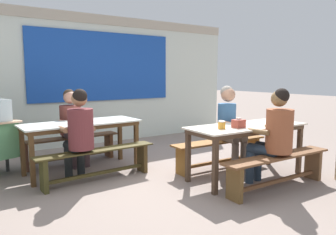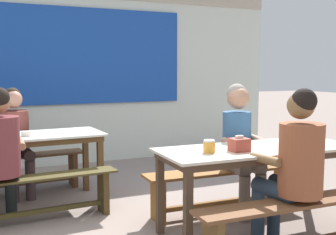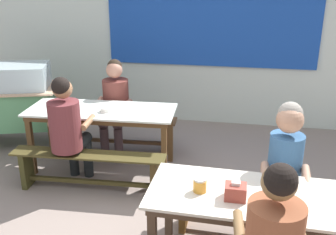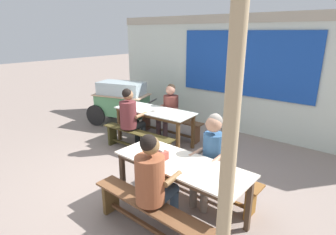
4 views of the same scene
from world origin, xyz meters
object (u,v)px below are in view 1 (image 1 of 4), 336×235
dining_table_far (82,127)px  bench_near_back (220,149)px  bench_far_back (70,146)px  person_center_facing (72,122)px  person_near_front (275,132)px  person_right_near_table (229,121)px  bench_far_front (98,161)px  bench_near_front (278,166)px  person_left_back_turned (79,130)px  condiment_jar (222,125)px  soup_bowl (88,121)px  dining_table_near (247,130)px  tissue_box (239,123)px

dining_table_far → bench_near_back: size_ratio=1.04×
bench_far_back → person_center_facing: size_ratio=1.34×
person_near_front → person_right_near_table: size_ratio=1.00×
dining_table_far → person_near_front: 2.79m
bench_far_front → bench_near_front: 2.43m
person_left_back_turned → person_right_near_table: bearing=-15.2°
person_left_back_turned → condiment_jar: size_ratio=12.13×
person_right_near_table → soup_bowl: (-1.93, 1.03, 0.04)m
bench_far_front → condiment_jar: condiment_jar is taller
dining_table_near → soup_bowl: 2.35m
dining_table_far → bench_far_back: size_ratio=1.06×
person_right_near_table → bench_near_front: bearing=-98.7°
condiment_jar → bench_near_back: bearing=47.8°
bench_far_back → bench_far_front: size_ratio=0.98×
bench_near_front → tissue_box: (-0.24, 0.48, 0.52)m
person_near_front → bench_near_back: bearing=87.5°
dining_table_far → person_center_facing: size_ratio=1.43×
person_left_back_turned → condiment_jar: 1.91m
dining_table_far → condiment_jar: condiment_jar is taller
person_center_facing → bench_far_back: bearing=116.9°
bench_far_front → bench_near_front: size_ratio=0.97×
dining_table_near → bench_near_back: dining_table_near is taller
dining_table_near → person_near_front: bearing=-93.2°
tissue_box → condiment_jar: bearing=168.5°
bench_far_front → bench_near_front: bearing=-41.4°
bench_far_front → person_center_facing: bearing=90.9°
person_right_near_table → tissue_box: 0.70m
bench_far_front → bench_near_front: (1.82, -1.60, 0.02)m
dining_table_far → bench_near_front: dining_table_far is taller
person_center_facing → tissue_box: person_center_facing is taller
bench_far_front → person_right_near_table: 2.11m
person_right_near_table → condiment_jar: size_ratio=12.25×
person_near_front → tissue_box: (-0.23, 0.41, 0.08)m
dining_table_far → bench_near_back: bearing=-29.0°
bench_far_front → person_left_back_turned: person_left_back_turned is taller
dining_table_near → person_left_back_turned: bearing=152.1°
dining_table_near → tissue_box: 0.30m
person_left_back_turned → person_near_front: size_ratio=0.99×
bench_far_back → tissue_box: size_ratio=10.95×
dining_table_near → soup_bowl: bearing=139.4°
dining_table_far → condiment_jar: bearing=-50.5°
condiment_jar → person_near_front: bearing=-43.5°
bench_far_front → person_near_front: size_ratio=1.30×
dining_table_far → condiment_jar: 2.12m
person_near_front → bench_far_back: bearing=125.0°
bench_far_back → bench_far_front: (0.05, -1.12, -0.01)m
person_right_near_table → soup_bowl: bearing=151.8°
person_center_facing → condiment_jar: 2.51m
dining_table_far → bench_near_front: size_ratio=1.01×
dining_table_far → person_left_back_turned: (-0.20, -0.51, 0.05)m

